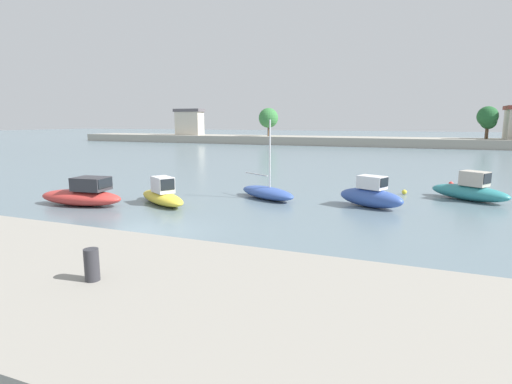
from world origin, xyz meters
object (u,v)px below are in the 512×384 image
object	(u,v)px
mooring_bollard	(92,265)
mooring_buoy_0	(451,184)
moored_boat_2	(267,192)
mooring_buoy_1	(404,192)
moored_boat_4	(470,190)
moored_boat_0	(83,195)
moored_boat_3	(371,195)
moored_boat_1	(162,195)

from	to	relation	value
mooring_bollard	mooring_buoy_0	size ratio (longest dim) A/B	1.84
moored_boat_2	mooring_buoy_1	world-z (taller)	moored_boat_2
moored_boat_4	mooring_buoy_0	xyz separation A→B (m)	(-0.70, 5.70, -0.44)
moored_boat_2	moored_boat_0	bearing A→B (deg)	-118.11
moored_boat_2	moored_boat_3	bearing A→B (deg)	27.84
moored_boat_0	moored_boat_4	bearing A→B (deg)	19.22
moored_boat_1	mooring_buoy_1	distance (m)	16.13
moored_boat_0	mooring_buoy_1	xyz separation A→B (m)	(17.57, 11.00, -0.47)
mooring_bollard	moored_boat_0	world-z (taller)	mooring_bollard
moored_boat_0	mooring_buoy_0	bearing A→B (deg)	31.18
mooring_bollard	moored_boat_3	size ratio (longest dim) A/B	0.16
moored_boat_4	mooring_buoy_0	distance (m)	5.76
moored_boat_3	moored_boat_4	distance (m)	7.15
mooring_buoy_1	moored_boat_4	bearing A→B (deg)	-9.65
moored_boat_0	mooring_buoy_0	world-z (taller)	moored_boat_0
moored_boat_0	moored_boat_1	bearing A→B (deg)	20.35
mooring_buoy_1	moored_boat_3	bearing A→B (deg)	-108.19
moored_boat_4	moored_boat_1	bearing A→B (deg)	-122.12
moored_boat_2	mooring_buoy_0	distance (m)	15.15
moored_boat_0	mooring_bollard	bearing A→B (deg)	-50.85
moored_boat_1	moored_boat_4	xyz separation A→B (m)	(17.34, 8.25, 0.09)
moored_boat_0	mooring_buoy_1	size ratio (longest dim) A/B	16.77
moored_boat_3	mooring_buoy_0	bearing A→B (deg)	87.86
mooring_bollard	mooring_buoy_1	distance (m)	23.65
mooring_buoy_0	mooring_buoy_1	xyz separation A→B (m)	(-3.20, -5.04, -0.02)
moored_boat_1	mooring_buoy_0	world-z (taller)	moored_boat_1
moored_boat_1	mooring_buoy_0	bearing A→B (deg)	72.00
moored_boat_2	moored_boat_3	world-z (taller)	moored_boat_2
mooring_bollard	mooring_buoy_1	xyz separation A→B (m)	(5.33, 22.97, -1.88)
moored_boat_0	moored_boat_3	world-z (taller)	moored_boat_3
mooring_bollard	moored_boat_4	size ratio (longest dim) A/B	0.13
moored_boat_4	mooring_buoy_1	xyz separation A→B (m)	(-3.90, 0.66, -0.46)
mooring_buoy_1	moored_boat_2	bearing A→B (deg)	-148.64
mooring_bollard	moored_boat_0	xyz separation A→B (m)	(-12.24, 11.96, -1.41)
moored_boat_1	mooring_buoy_1	xyz separation A→B (m)	(13.44, 8.91, -0.37)
mooring_buoy_1	moored_boat_1	bearing A→B (deg)	-146.44
moored_boat_3	mooring_buoy_1	size ratio (longest dim) A/B	12.84
moored_boat_1	moored_boat_3	bearing A→B (deg)	49.85
moored_boat_0	moored_boat_4	size ratio (longest dim) A/B	1.10
mooring_bollard	mooring_buoy_1	bearing A→B (deg)	76.94
moored_boat_3	mooring_bollard	bearing A→B (deg)	-78.02
mooring_bollard	moored_boat_1	size ratio (longest dim) A/B	0.13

